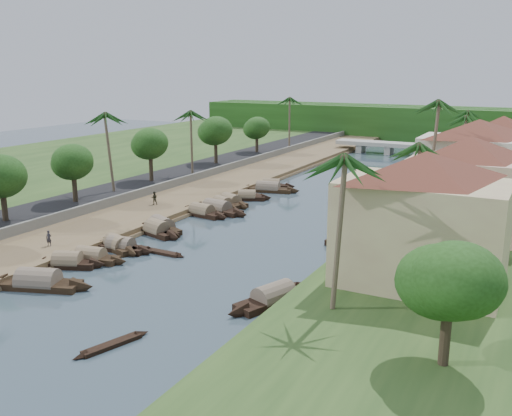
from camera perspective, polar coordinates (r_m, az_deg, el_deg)
The scene contains 48 objects.
ground at distance 54.66m, azimuth -3.64°, elevation -4.62°, with size 220.00×220.00×0.00m, color #384954.
left_bank at distance 79.16m, azimuth -6.01°, elevation 1.45°, with size 10.00×180.00×0.80m, color brown.
right_bank at distance 66.79m, azimuth 19.85°, elevation -1.46°, with size 16.00×180.00×1.20m, color #25441B.
road at distance 84.04m, azimuth -10.85°, elevation 2.21°, with size 8.00×180.00×1.40m, color black.
retaining_wall at distance 81.33m, azimuth -8.49°, elevation 2.39°, with size 0.40×180.00×1.10m, color slate.
far_left_fill at distance 102.50m, azimuth -22.56°, elevation 3.46°, with size 45.00×220.00×1.35m, color #25441B.
treeline at distance 147.29m, azimuth 17.22°, elevation 8.06°, with size 120.00×14.00×8.00m.
bridge at distance 120.30m, azimuth 14.58°, elevation 5.97°, with size 28.00×4.00×2.40m.
building_near at distance 44.30m, azimuth 16.26°, elevation -0.96°, with size 14.85×14.85×10.20m.
building_mid at distance 59.65m, azimuth 20.37°, elevation 2.20°, with size 14.11×14.11×9.70m.
building_far at distance 73.43m, azimuth 21.13°, elevation 4.38°, with size 15.59×15.59×10.20m.
building_distant at distance 93.13m, azimuth 23.27°, elevation 5.69°, with size 12.62×12.62×9.20m.
sampan_0 at distance 49.51m, azimuth -20.92°, elevation -7.02°, with size 9.63×4.95×2.47m.
sampan_1 at distance 53.64m, azimuth -18.30°, elevation -5.22°, with size 7.07×4.33×2.11m.
sampan_2 at distance 54.50m, azimuth -16.18°, elevation -4.76°, with size 7.59×2.96×2.00m.
sampan_3 at distance 56.90m, azimuth -13.36°, elevation -3.79°, with size 7.53×2.10×2.03m.
sampan_4 at distance 57.34m, azimuth -13.73°, elevation -3.67°, with size 7.33×3.82×2.07m.
sampan_5 at distance 61.59m, azimuth -9.83°, elevation -2.25°, with size 7.56×3.84×2.34m.
sampan_6 at distance 62.88m, azimuth -9.43°, elevation -1.90°, with size 7.94×5.02×2.35m.
sampan_7 at distance 68.73m, azimuth -5.44°, elevation -0.43°, with size 8.26×2.90×2.16m.
sampan_8 at distance 72.47m, azimuth -3.40°, elevation 0.36°, with size 6.64×3.91×2.05m.
sampan_9 at distance 70.09m, azimuth -3.91°, elevation -0.11°, with size 9.67×3.26×2.38m.
sampan_10 at distance 73.90m, azimuth -2.56°, elevation 0.64°, with size 7.54×4.56×2.10m.
sampan_11 at distance 76.53m, azimuth -0.92°, elevation 1.11°, with size 6.83×4.30×2.00m.
sampan_12 at distance 81.70m, azimuth 1.21°, elevation 1.93°, with size 9.68×3.84×2.26m.
sampan_13 at distance 84.14m, azimuth 1.53°, elevation 2.27°, with size 7.33×4.11×2.02m.
sampan_14 at distance 43.56m, azimuth 1.77°, elevation -8.94°, with size 4.75×9.26×2.23m.
sampan_15 at distance 59.26m, azimuth 8.65°, elevation -2.86°, with size 2.21×7.08×1.91m.
sampan_16 at distance 72.90m, azimuth 12.81°, elevation 0.11°, with size 2.36×7.64×1.89m.
canoe_0 at distance 38.47m, azimuth -14.21°, elevation -13.14°, with size 2.39×5.52×0.73m.
canoe_1 at distance 55.26m, azimuth -9.30°, elevation -4.46°, with size 5.14×0.95×0.83m.
canoe_2 at distance 79.71m, azimuth -0.28°, elevation 1.40°, with size 5.08×2.44×0.75m.
palm_0 at distance 37.16m, azimuth 8.31°, elevation 4.60°, with size 3.20×3.20×12.01m.
palm_1 at distance 53.61m, azimuth 15.59°, elevation 5.82°, with size 3.20×3.20×10.83m.
palm_2 at distance 66.64m, azimuth 17.47°, elevation 9.79°, with size 3.20×3.20×13.98m.
palm_3 at distance 82.65m, azimuth 20.15°, elevation 8.38°, with size 3.20×3.20×11.18m.
palm_5 at distance 76.44m, azimuth -14.54°, elevation 8.87°, with size 3.20×3.20×11.62m.
palm_6 at distance 87.62m, azimuth -6.54°, elevation 9.36°, with size 3.20×3.20×10.93m.
palm_7 at distance 100.75m, azimuth 20.46°, elevation 8.88°, with size 3.20×3.20×10.63m.
palm_8 at distance 115.36m, azimuth 3.40°, elevation 10.77°, with size 3.20×3.20×11.52m.
tree_1 at distance 65.67m, azimuth -24.13°, elevation 2.83°, with size 5.29×5.29×6.95m.
tree_2 at distance 72.24m, azimuth -17.86°, elevation 4.33°, with size 4.91×4.91×6.86m.
tree_3 at distance 83.14m, azimuth -10.56°, elevation 6.26°, with size 5.07×5.07×7.42m.
tree_4 at distance 97.55m, azimuth -4.07°, elevation 7.65°, with size 5.53×5.53×7.76m.
tree_5 at distance 110.65m, azimuth 0.08°, elevation 7.96°, with size 4.78×4.78×6.58m.
tree_7 at distance 32.63m, azimuth 18.82°, elevation -7.03°, with size 5.01×5.01×7.01m.
person_near at distance 57.59m, azimuth -20.01°, elevation -2.86°, with size 0.55×0.36×1.51m, color #282830.
person_far at distance 71.65m, azimuth -10.14°, elevation 0.99°, with size 0.79×0.61×1.62m, color #323123.
Camera 1 is at (27.19, -44.15, 17.28)m, focal length 40.00 mm.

